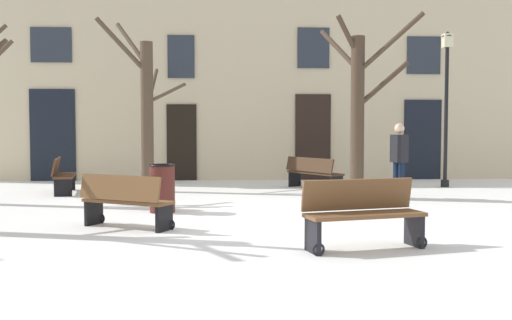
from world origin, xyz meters
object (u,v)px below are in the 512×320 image
at_px(tree_foreground, 146,108).
at_px(person_near_bench, 399,157).
at_px(streetlamp, 446,93).
at_px(bench_back_to_back_right, 363,214).
at_px(bench_by_litter_bin, 62,175).
at_px(bench_near_center_tree, 125,201).
at_px(tree_left_of_center, 359,106).
at_px(bench_facing_shops, 313,172).
at_px(litter_bin, 162,188).

bearing_deg(tree_foreground, person_near_bench, -16.67).
xyz_separation_m(streetlamp, bench_back_to_back_right, (-4.14, -7.90, -2.09)).
xyz_separation_m(bench_by_litter_bin, bench_near_center_tree, (2.42, -5.18, -0.01)).
bearing_deg(bench_back_to_back_right, tree_left_of_center, 63.42).
distance_m(bench_facing_shops, bench_near_center_tree, 6.96).
height_order(bench_back_to_back_right, person_near_bench, person_near_bench).
height_order(streetlamp, person_near_bench, streetlamp).
bearing_deg(bench_by_litter_bin, litter_bin, -151.95).
distance_m(tree_foreground, tree_left_of_center, 5.33).
relative_size(litter_bin, bench_facing_shops, 0.51).
xyz_separation_m(tree_foreground, bench_near_center_tree, (0.42, -5.51, -1.67)).
bearing_deg(tree_foreground, litter_bin, -77.78).
height_order(tree_foreground, bench_facing_shops, tree_foreground).
xyz_separation_m(tree_left_of_center, bench_near_center_tree, (-4.61, -3.73, -1.65)).
xyz_separation_m(bench_back_to_back_right, person_near_bench, (2.13, 5.46, 0.48)).
height_order(bench_back_to_back_right, bench_by_litter_bin, bench_back_to_back_right).
height_order(bench_by_litter_bin, person_near_bench, person_near_bench).
bearing_deg(bench_by_litter_bin, streetlamp, -95.85).
bearing_deg(tree_foreground, tree_left_of_center, -19.54).
xyz_separation_m(tree_left_of_center, bench_by_litter_bin, (-7.03, 1.45, -1.65)).
xyz_separation_m(tree_foreground, person_near_bench, (5.96, -1.78, -1.16)).
height_order(tree_foreground, person_near_bench, tree_foreground).
xyz_separation_m(tree_left_of_center, bench_back_to_back_right, (-1.20, -5.46, -1.63)).
bearing_deg(tree_left_of_center, tree_foreground, 160.46).
bearing_deg(bench_near_center_tree, person_near_bench, -116.95).
xyz_separation_m(tree_foreground, streetlamp, (7.97, 0.65, 0.45)).
relative_size(bench_facing_shops, bench_near_center_tree, 1.15).
distance_m(bench_facing_shops, bench_back_to_back_right, 7.53).
bearing_deg(litter_bin, bench_back_to_back_right, -49.24).
bearing_deg(person_near_bench, bench_back_to_back_right, -47.05).
relative_size(tree_foreground, litter_bin, 4.78).
height_order(bench_facing_shops, bench_near_center_tree, bench_near_center_tree).
distance_m(streetlamp, bench_by_litter_bin, 10.24).
bearing_deg(bench_facing_shops, tree_foreground, 62.21).
xyz_separation_m(streetlamp, bench_by_litter_bin, (-9.97, -0.98, -2.11)).
xyz_separation_m(bench_near_center_tree, person_near_bench, (5.54, 3.73, 0.51)).
xyz_separation_m(litter_bin, person_near_bench, (5.15, 1.96, 0.49)).
bearing_deg(litter_bin, tree_left_of_center, 24.87).
distance_m(tree_foreground, litter_bin, 4.16).
bearing_deg(person_near_bench, bench_near_center_tree, -81.84).
relative_size(litter_bin, bench_by_litter_bin, 0.55).
height_order(bench_by_litter_bin, bench_near_center_tree, bench_by_litter_bin).
bearing_deg(person_near_bench, litter_bin, -94.98).
bearing_deg(streetlamp, bench_back_to_back_right, -117.66).
distance_m(streetlamp, bench_back_to_back_right, 9.16).
xyz_separation_m(bench_back_to_back_right, bench_by_litter_bin, (-5.83, 6.91, -0.02)).
relative_size(bench_facing_shops, person_near_bench, 1.06).
distance_m(bench_near_center_tree, person_near_bench, 6.70).
bearing_deg(bench_back_to_back_right, bench_near_center_tree, 138.85).
height_order(tree_foreground, bench_by_litter_bin, tree_foreground).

